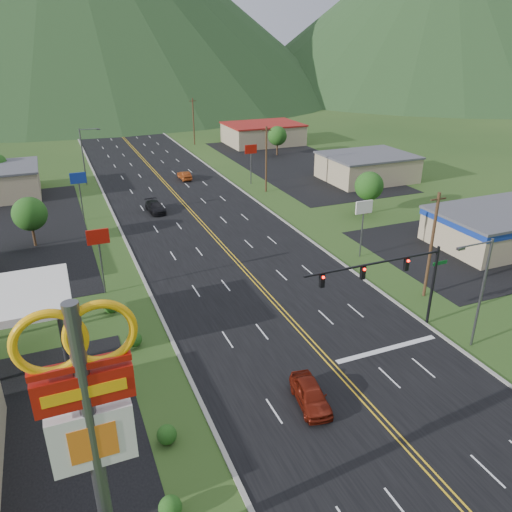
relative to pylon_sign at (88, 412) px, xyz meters
name	(u,v)px	position (x,y,z in m)	size (l,w,h in m)	color
ground	(445,489)	(17.00, -2.00, -9.30)	(500.00, 500.00, 0.00)	#234016
road	(445,489)	(17.00, -2.00, -9.30)	(20.00, 460.00, 0.04)	black
pylon_sign	(88,412)	(0.00, 0.00, 0.00)	(4.32, 0.60, 14.00)	#59595E
traffic_signal	(395,274)	(23.48, 12.00, -3.97)	(13.10, 0.43, 7.00)	black
streetlight_east	(480,287)	(28.18, 8.00, -4.12)	(3.28, 0.25, 9.00)	#59595E
streetlight_west	(85,153)	(5.32, 68.00, -4.12)	(3.28, 0.25, 9.00)	#59595E
building_east_near	(501,225)	(47.00, 23.00, -7.03)	(15.40, 10.40, 4.10)	tan
building_east_mid	(367,167)	(49.00, 53.00, -7.14)	(14.40, 11.40, 4.30)	tan
building_east_far	(263,134)	(45.00, 88.00, -7.04)	(16.40, 12.40, 4.50)	tan
pole_sign_west_a	(99,243)	(3.00, 28.00, -4.25)	(2.00, 0.18, 6.40)	#59595E
pole_sign_west_b	(79,183)	(3.00, 50.00, -4.25)	(2.00, 0.18, 6.40)	#59595E
pole_sign_east_a	(364,213)	(30.00, 26.00, -4.25)	(2.00, 0.18, 6.40)	#59595E
pole_sign_east_b	(251,153)	(30.00, 58.00, -4.25)	(2.00, 0.18, 6.40)	#59595E
tree_west_a	(30,214)	(-3.00, 43.00, -5.41)	(3.84, 3.84, 5.82)	#382314
tree_east_a	(369,186)	(39.00, 38.00, -5.41)	(3.84, 3.84, 5.82)	#382314
tree_east_b	(277,136)	(43.00, 76.00, -5.41)	(3.84, 3.84, 5.82)	#382314
utility_pole_a	(431,245)	(30.50, 16.00, -4.17)	(1.60, 0.28, 10.00)	#382314
utility_pole_b	(266,159)	(30.50, 53.00, -4.17)	(1.60, 0.28, 10.00)	#382314
utility_pole_c	(193,121)	(30.50, 93.00, -4.17)	(1.60, 0.28, 10.00)	#382314
utility_pole_d	(155,101)	(30.50, 133.00, -4.17)	(1.60, 0.28, 10.00)	#382314
mountain_ne	(441,4)	(164.84, 174.19, 25.70)	(180.00, 180.00, 70.00)	#183518
car_red_near	(310,395)	(13.48, 6.72, -8.53)	(1.81, 4.51, 1.54)	#63160B
car_dark_mid	(155,207)	(12.43, 49.64, -8.60)	(1.96, 4.82, 1.40)	black
car_red_far	(184,176)	(20.60, 64.72, -8.61)	(1.45, 4.17, 1.37)	maroon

